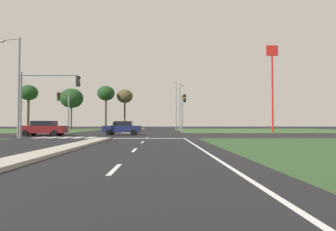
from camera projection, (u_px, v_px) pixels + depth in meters
name	position (u px, v px, depth m)	size (l,w,h in m)	color
ground_plane	(118.00, 135.00, 32.24)	(200.00, 200.00, 0.00)	black
grass_verge_far_left	(5.00, 130.00, 56.15)	(35.00, 35.00, 0.01)	#385B2D
grass_verge_far_right	(266.00, 130.00, 57.30)	(35.00, 35.00, 0.01)	#385B2D
median_island_near	(56.00, 150.00, 13.25)	(1.20, 22.00, 0.14)	#ADA89E
median_island_far	(137.00, 130.00, 57.23)	(1.20, 36.00, 0.14)	gray
lane_dash_near	(115.00, 169.00, 8.19)	(0.14, 2.00, 0.01)	silver
lane_dash_second	(134.00, 150.00, 14.19)	(0.14, 2.00, 0.01)	silver
lane_dash_third	(142.00, 142.00, 20.19)	(0.14, 2.00, 0.01)	silver
lane_dash_fourth	(147.00, 138.00, 26.18)	(0.14, 2.00, 0.01)	silver
edge_line_right	(202.00, 150.00, 14.41)	(0.14, 24.00, 0.01)	silver
stop_bar_near	(150.00, 138.00, 25.33)	(6.40, 0.50, 0.01)	silver
crosswalk_bar_near	(41.00, 138.00, 26.90)	(0.70, 2.80, 0.01)	silver
crosswalk_bar_second	(53.00, 138.00, 26.92)	(0.70, 2.80, 0.01)	silver
crosswalk_bar_third	(66.00, 138.00, 26.95)	(0.70, 2.80, 0.01)	silver
crosswalk_bar_fourth	(78.00, 138.00, 26.98)	(0.70, 2.80, 0.01)	silver
crosswalk_bar_fifth	(90.00, 138.00, 27.00)	(0.70, 2.80, 0.01)	silver
car_maroon_near	(44.00, 128.00, 30.51)	(4.60, 2.08, 1.59)	maroon
car_blue_second	(118.00, 127.00, 47.77)	(1.99, 4.23, 1.53)	navy
car_red_third	(43.00, 128.00, 33.19)	(4.33, 2.04, 1.60)	#A31919
car_beige_fifth	(127.00, 126.00, 60.46)	(1.94, 4.23, 1.48)	#BCAD8E
car_navy_sixth	(123.00, 128.00, 33.11)	(4.28, 2.07, 1.58)	#161E47
traffic_signal_far_left	(65.00, 105.00, 37.23)	(0.32, 4.21, 5.34)	gray
traffic_signal_far_right	(183.00, 106.00, 37.32)	(0.32, 4.73, 5.12)	gray
traffic_signal_near_left	(43.00, 92.00, 25.63)	(5.34, 0.32, 5.84)	gray
street_lamp_second	(17.00, 82.00, 26.25)	(2.26, 0.83, 9.12)	gray
street_lamp_third	(180.00, 104.00, 51.80)	(0.99, 1.99, 8.48)	gray
street_lamp_fourth	(176.00, 103.00, 64.27)	(0.74, 2.34, 10.55)	gray
pedestrian_at_median	(130.00, 125.00, 43.96)	(0.34, 0.34, 1.70)	maroon
fastfood_pole_sign	(272.00, 70.00, 45.47)	(1.80, 0.40, 13.59)	red
treeline_near	(28.00, 93.00, 58.98)	(3.67, 3.67, 9.19)	#423323
treeline_second	(72.00, 98.00, 61.72)	(4.87, 4.87, 8.79)	#423323
treeline_third	(106.00, 94.00, 60.04)	(3.57, 3.57, 9.13)	#423323
treeline_fourth	(125.00, 97.00, 62.20)	(3.41, 3.41, 8.65)	#423323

